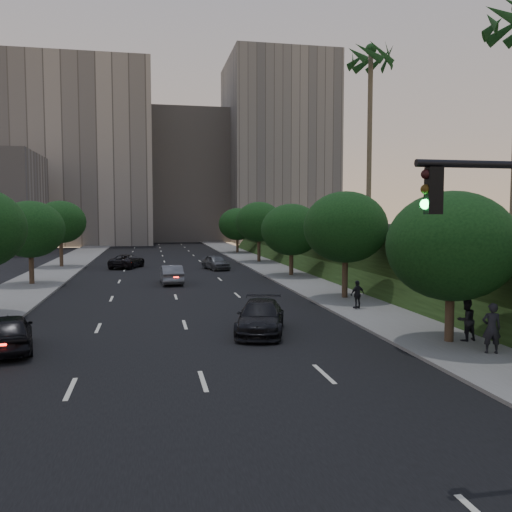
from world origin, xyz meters
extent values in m
plane|color=black|center=(0.00, 0.00, 0.00)|extent=(160.00, 160.00, 0.00)
cube|color=black|center=(0.00, 30.00, 0.01)|extent=(16.00, 140.00, 0.02)
cube|color=slate|center=(10.25, 30.00, 0.07)|extent=(4.50, 140.00, 0.15)
cube|color=slate|center=(-10.25, 30.00, 0.07)|extent=(4.50, 140.00, 0.15)
cube|color=black|center=(22.00, 28.00, 2.00)|extent=(18.00, 90.00, 4.00)
cube|color=slate|center=(13.50, 28.00, 4.35)|extent=(0.35, 90.00, 0.70)
cube|color=gray|center=(-14.00, 92.00, 16.00)|extent=(26.00, 20.00, 32.00)
cube|color=gray|center=(6.00, 102.00, 13.00)|extent=(22.00, 18.00, 26.00)
cube|color=gray|center=(24.00, 96.00, 18.00)|extent=(20.00, 22.00, 36.00)
cylinder|color=#38281C|center=(10.30, 8.00, 1.43)|extent=(0.36, 0.36, 2.86)
ellipsoid|color=black|center=(10.30, 8.00, 4.03)|extent=(5.20, 5.20, 4.42)
cylinder|color=#38281C|center=(10.30, 20.00, 1.61)|extent=(0.36, 0.36, 3.21)
ellipsoid|color=black|center=(10.30, 20.00, 4.53)|extent=(5.20, 5.20, 4.42)
cylinder|color=#38281C|center=(10.30, 33.00, 1.43)|extent=(0.36, 0.36, 2.86)
ellipsoid|color=black|center=(10.30, 33.00, 4.03)|extent=(5.20, 5.20, 4.42)
cylinder|color=#38281C|center=(10.30, 47.00, 1.61)|extent=(0.36, 0.36, 3.21)
ellipsoid|color=black|center=(10.30, 47.00, 4.53)|extent=(5.20, 5.20, 4.42)
cylinder|color=#38281C|center=(10.30, 62.00, 1.43)|extent=(0.36, 0.36, 2.86)
ellipsoid|color=black|center=(10.30, 62.00, 4.03)|extent=(5.20, 5.20, 4.42)
cylinder|color=#38281C|center=(-10.30, 31.00, 1.50)|extent=(0.36, 0.36, 2.99)
ellipsoid|color=black|center=(-10.30, 31.00, 4.22)|extent=(5.00, 5.00, 4.25)
cylinder|color=#38281C|center=(-10.30, 45.00, 1.63)|extent=(0.36, 0.36, 3.26)
ellipsoid|color=black|center=(-10.30, 45.00, 4.59)|extent=(5.00, 5.00, 4.25)
cylinder|color=#4C4233|center=(16.00, 30.00, 11.25)|extent=(0.40, 0.40, 14.50)
cube|color=black|center=(4.06, -1.65, 5.75)|extent=(0.32, 0.22, 0.95)
sphere|color=black|center=(3.88, -1.65, 6.08)|extent=(0.20, 0.20, 0.20)
sphere|color=#3F2B0A|center=(3.88, -1.65, 5.78)|extent=(0.20, 0.20, 0.20)
sphere|color=#19F24C|center=(3.88, -1.65, 5.48)|extent=(0.20, 0.20, 0.20)
imported|color=black|center=(-7.00, 10.26, 0.75)|extent=(2.64, 4.66, 1.49)
imported|color=#595A60|center=(0.00, 29.93, 0.73)|extent=(1.75, 4.50, 1.46)
imported|color=black|center=(-3.82, 43.36, 0.69)|extent=(3.79, 5.43, 1.38)
imported|color=black|center=(3.21, 11.58, 0.72)|extent=(3.25, 5.31, 1.44)
imported|color=#4D5054|center=(4.63, 40.01, 0.72)|extent=(2.70, 4.50, 1.43)
imported|color=black|center=(10.78, 5.94, 1.09)|extent=(0.79, 0.64, 1.88)
imported|color=black|center=(11.01, 7.93, 1.01)|extent=(0.93, 0.78, 1.71)
imported|color=black|center=(9.56, 16.04, 0.92)|extent=(0.98, 0.64, 1.54)
camera|label=1|loc=(-1.59, -11.76, 5.26)|focal=38.00mm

